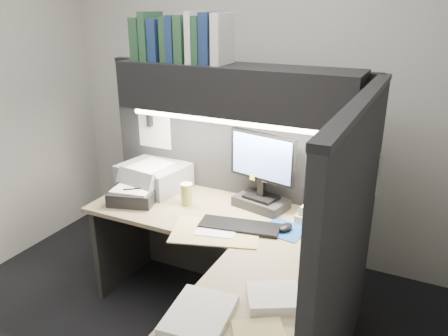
{
  "coord_description": "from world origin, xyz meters",
  "views": [
    {
      "loc": [
        1.25,
        -1.71,
        1.99
      ],
      "look_at": [
        0.17,
        0.51,
        1.07
      ],
      "focal_mm": 35.0,
      "sensor_mm": 36.0,
      "label": 1
    }
  ],
  "objects_px": {
    "desk": "(226,315)",
    "coffee_cup": "(187,195)",
    "telephone": "(318,215)",
    "notebook_stack": "(134,196)",
    "overhead_shelf": "(235,90)",
    "monitor": "(262,179)",
    "printer": "(154,176)",
    "keyboard": "(239,226)"
  },
  "relations": [
    {
      "from": "printer",
      "to": "telephone",
      "type": "bearing_deg",
      "value": 7.83
    },
    {
      "from": "desk",
      "to": "keyboard",
      "type": "distance_m",
      "value": 0.54
    },
    {
      "from": "keyboard",
      "to": "notebook_stack",
      "type": "relative_size",
      "value": 1.62
    },
    {
      "from": "desk",
      "to": "printer",
      "type": "relative_size",
      "value": 3.8
    },
    {
      "from": "telephone",
      "to": "printer",
      "type": "bearing_deg",
      "value": -172.97
    },
    {
      "from": "desk",
      "to": "overhead_shelf",
      "type": "distance_m",
      "value": 1.33
    },
    {
      "from": "coffee_cup",
      "to": "monitor",
      "type": "bearing_deg",
      "value": 20.37
    },
    {
      "from": "notebook_stack",
      "to": "telephone",
      "type": "bearing_deg",
      "value": 12.48
    },
    {
      "from": "monitor",
      "to": "telephone",
      "type": "relative_size",
      "value": 2.27
    },
    {
      "from": "coffee_cup",
      "to": "notebook_stack",
      "type": "relative_size",
      "value": 0.47
    },
    {
      "from": "overhead_shelf",
      "to": "monitor",
      "type": "distance_m",
      "value": 0.6
    },
    {
      "from": "monitor",
      "to": "printer",
      "type": "relative_size",
      "value": 1.15
    },
    {
      "from": "overhead_shelf",
      "to": "printer",
      "type": "height_order",
      "value": "overhead_shelf"
    },
    {
      "from": "notebook_stack",
      "to": "printer",
      "type": "bearing_deg",
      "value": 93.4
    },
    {
      "from": "overhead_shelf",
      "to": "telephone",
      "type": "height_order",
      "value": "overhead_shelf"
    },
    {
      "from": "telephone",
      "to": "notebook_stack",
      "type": "bearing_deg",
      "value": -160.27
    },
    {
      "from": "telephone",
      "to": "notebook_stack",
      "type": "relative_size",
      "value": 0.75
    },
    {
      "from": "keyboard",
      "to": "coffee_cup",
      "type": "height_order",
      "value": "coffee_cup"
    },
    {
      "from": "telephone",
      "to": "coffee_cup",
      "type": "height_order",
      "value": "coffee_cup"
    },
    {
      "from": "coffee_cup",
      "to": "printer",
      "type": "xyz_separation_m",
      "value": [
        -0.36,
        0.15,
        0.02
      ]
    },
    {
      "from": "desk",
      "to": "keyboard",
      "type": "xyz_separation_m",
      "value": [
        -0.12,
        0.43,
        0.3
      ]
    },
    {
      "from": "printer",
      "to": "notebook_stack",
      "type": "bearing_deg",
      "value": -78.55
    },
    {
      "from": "monitor",
      "to": "notebook_stack",
      "type": "relative_size",
      "value": 1.71
    },
    {
      "from": "coffee_cup",
      "to": "desk",
      "type": "bearing_deg",
      "value": -45.55
    },
    {
      "from": "telephone",
      "to": "monitor",
      "type": "bearing_deg",
      "value": -177.11
    },
    {
      "from": "monitor",
      "to": "coffee_cup",
      "type": "relative_size",
      "value": 3.64
    },
    {
      "from": "overhead_shelf",
      "to": "printer",
      "type": "distance_m",
      "value": 0.93
    },
    {
      "from": "printer",
      "to": "notebook_stack",
      "type": "xyz_separation_m",
      "value": [
        0.02,
        -0.27,
        -0.04
      ]
    },
    {
      "from": "keyboard",
      "to": "coffee_cup",
      "type": "xyz_separation_m",
      "value": [
        -0.46,
        0.15,
        0.06
      ]
    },
    {
      "from": "desk",
      "to": "coffee_cup",
      "type": "relative_size",
      "value": 12.08
    },
    {
      "from": "monitor",
      "to": "coffee_cup",
      "type": "bearing_deg",
      "value": -147.12
    },
    {
      "from": "desk",
      "to": "coffee_cup",
      "type": "distance_m",
      "value": 0.89
    },
    {
      "from": "desk",
      "to": "coffee_cup",
      "type": "xyz_separation_m",
      "value": [
        -0.57,
        0.58,
        0.36
      ]
    },
    {
      "from": "telephone",
      "to": "printer",
      "type": "height_order",
      "value": "printer"
    },
    {
      "from": "telephone",
      "to": "printer",
      "type": "distance_m",
      "value": 1.22
    },
    {
      "from": "monitor",
      "to": "coffee_cup",
      "type": "height_order",
      "value": "monitor"
    },
    {
      "from": "desk",
      "to": "notebook_stack",
      "type": "bearing_deg",
      "value": 153.34
    },
    {
      "from": "monitor",
      "to": "notebook_stack",
      "type": "height_order",
      "value": "monitor"
    },
    {
      "from": "overhead_shelf",
      "to": "coffee_cup",
      "type": "bearing_deg",
      "value": -148.4
    },
    {
      "from": "overhead_shelf",
      "to": "telephone",
      "type": "relative_size",
      "value": 6.87
    },
    {
      "from": "keyboard",
      "to": "coffee_cup",
      "type": "bearing_deg",
      "value": 151.19
    },
    {
      "from": "telephone",
      "to": "printer",
      "type": "xyz_separation_m",
      "value": [
        -1.22,
        0.0,
        0.05
      ]
    }
  ]
}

